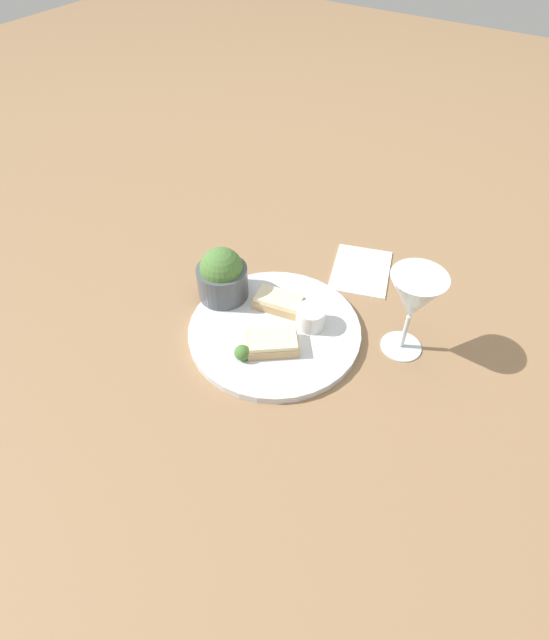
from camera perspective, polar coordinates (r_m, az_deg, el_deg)
The scene contains 9 objects.
ground_plane at distance 0.90m, azimuth -0.00°, elevation -1.50°, with size 4.00×4.00×0.00m, color #93704C.
dinner_plate at distance 0.90m, azimuth -0.00°, elevation -1.20°, with size 0.31×0.31×0.01m.
salad_bowl at distance 0.93m, azimuth -6.01°, elevation 5.06°, with size 0.09×0.09×0.10m.
sauce_ramekin at distance 0.89m, azimuth 4.18°, elevation 0.43°, with size 0.05×0.05×0.04m.
cheese_toast_near at distance 0.85m, azimuth -0.23°, elevation -2.59°, with size 0.10×0.10×0.03m.
cheese_toast_far at distance 0.92m, azimuth 0.49°, elevation 2.07°, with size 0.10×0.06×0.03m.
wine_glass at distance 0.83m, azimuth 15.64°, elevation 2.30°, with size 0.09×0.09×0.16m.
garnish at distance 0.84m, azimuth -3.71°, elevation -3.74°, with size 0.03×0.03×0.03m.
napkin at distance 1.04m, azimuth 9.86°, elevation 5.69°, with size 0.15×0.18×0.01m.
Camera 1 is at (0.33, -0.51, 0.66)m, focal length 28.00 mm.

